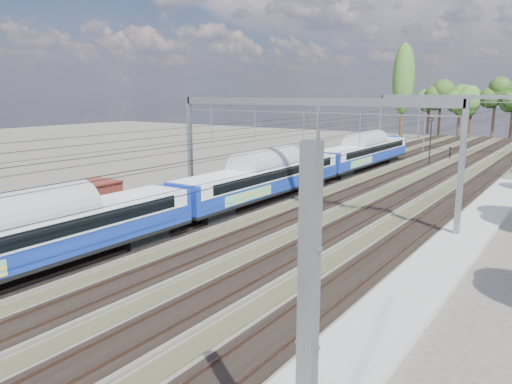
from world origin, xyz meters
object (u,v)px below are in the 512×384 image
Objects in this scene: freight_boxcar at (21,219)px; signal_near at (431,134)px; emu_train at (263,173)px; worker at (450,153)px.

signal_near is at bearing 78.92° from freight_boxcar.
freight_boxcar is at bearing -103.28° from emu_train.
emu_train is at bearing 76.72° from freight_boxcar.
emu_train is 38.17× the size of worker.
signal_near is (9.87, 50.37, 1.99)m from freight_boxcar.
signal_near reaches higher than emu_train.
emu_train is 39.87m from worker.
emu_train reaches higher than freight_boxcar.
signal_near is at bearing 161.56° from worker.
signal_near reaches higher than worker.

